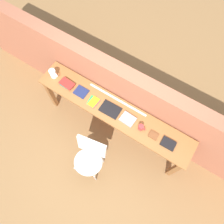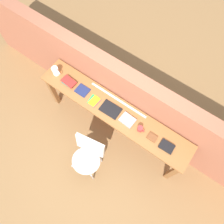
{
  "view_description": "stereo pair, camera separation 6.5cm",
  "coord_description": "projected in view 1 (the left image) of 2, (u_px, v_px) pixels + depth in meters",
  "views": [
    {
      "loc": [
        0.66,
        -0.79,
        3.79
      ],
      "look_at": [
        0.0,
        0.25,
        0.9
      ],
      "focal_mm": 35.0,
      "sensor_mm": 36.0,
      "label": 1
    },
    {
      "loc": [
        0.71,
        -0.75,
        3.79
      ],
      "look_at": [
        0.0,
        0.25,
        0.9
      ],
      "focal_mm": 35.0,
      "sensor_mm": 36.0,
      "label": 2
    }
  ],
  "objects": [
    {
      "name": "book_open_centre",
      "position": [
        110.0,
        109.0,
        3.17
      ],
      "size": [
        0.3,
        0.21,
        0.02
      ],
      "primitive_type": "cube",
      "rotation": [
        0.0,
        0.0,
        0.03
      ],
      "color": "black",
      "rests_on": "sideboard"
    },
    {
      "name": "pitcher_white",
      "position": [
        53.0,
        74.0,
        3.33
      ],
      "size": [
        0.14,
        0.1,
        0.18
      ],
      "color": "white",
      "rests_on": "sideboard"
    },
    {
      "name": "book_repair_rightmost",
      "position": [
        168.0,
        144.0,
        2.96
      ],
      "size": [
        0.2,
        0.15,
        0.03
      ],
      "primitive_type": "cube",
      "rotation": [
        0.0,
        0.0,
        0.03
      ],
      "color": "black",
      "rests_on": "sideboard"
    },
    {
      "name": "ruler_metal_back_edge",
      "position": [
        117.0,
        100.0,
        3.24
      ],
      "size": [
        0.98,
        0.03,
        0.0
      ],
      "primitive_type": "cube",
      "color": "silver",
      "rests_on": "sideboard"
    },
    {
      "name": "pamphlet_pile_colourful",
      "position": [
        93.0,
        102.0,
        3.22
      ],
      "size": [
        0.16,
        0.18,
        0.01
      ],
      "color": "orange",
      "rests_on": "sideboard"
    },
    {
      "name": "book_stack_leftmost",
      "position": [
        67.0,
        84.0,
        3.31
      ],
      "size": [
        0.23,
        0.15,
        0.05
      ],
      "color": "#19757A",
      "rests_on": "sideboard"
    },
    {
      "name": "book_grey_hardcover",
      "position": [
        128.0,
        119.0,
        3.1
      ],
      "size": [
        0.21,
        0.18,
        0.03
      ],
      "primitive_type": "cube",
      "rotation": [
        0.0,
        0.0,
        -0.06
      ],
      "color": "#9E9EA3",
      "rests_on": "sideboard"
    },
    {
      "name": "magazine_cycling",
      "position": [
        81.0,
        92.0,
        3.28
      ],
      "size": [
        0.2,
        0.17,
        0.02
      ],
      "primitive_type": "cube",
      "rotation": [
        0.0,
        0.0,
        0.01
      ],
      "color": "navy",
      "rests_on": "sideboard"
    },
    {
      "name": "mug",
      "position": [
        141.0,
        127.0,
        3.02
      ],
      "size": [
        0.11,
        0.08,
        0.09
      ],
      "color": "red",
      "rests_on": "sideboard"
    },
    {
      "name": "brick_wall_back",
      "position": [
        125.0,
        98.0,
        3.45
      ],
      "size": [
        6.0,
        0.2,
        1.41
      ],
      "primitive_type": "cube",
      "color": "#9E5B42",
      "rests_on": "ground"
    },
    {
      "name": "ground_plane",
      "position": [
        104.0,
        143.0,
        3.89
      ],
      "size": [
        40.0,
        40.0,
        0.0
      ],
      "primitive_type": "plane",
      "color": "olive"
    },
    {
      "name": "chair_white_moulded",
      "position": [
        90.0,
        157.0,
        3.26
      ],
      "size": [
        0.51,
        0.52,
        0.89
      ],
      "color": "silver",
      "rests_on": "ground"
    },
    {
      "name": "leather_journal_brown",
      "position": [
        154.0,
        135.0,
        3.01
      ],
      "size": [
        0.13,
        0.1,
        0.02
      ],
      "primitive_type": "cube",
      "rotation": [
        0.0,
        0.0,
        -0.01
      ],
      "color": "brown",
      "rests_on": "sideboard"
    },
    {
      "name": "sideboard",
      "position": [
        114.0,
        114.0,
        3.3
      ],
      "size": [
        2.5,
        0.44,
        0.88
      ],
      "color": "#996033",
      "rests_on": "ground"
    }
  ]
}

